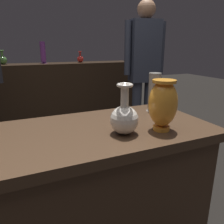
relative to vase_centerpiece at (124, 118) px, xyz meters
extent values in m
cube|color=#422D1E|center=(-0.08, 0.12, -0.51)|extent=(1.10, 0.59, 0.75)
cube|color=#422D1E|center=(-0.08, 0.12, -0.11)|extent=(1.20, 0.64, 0.05)
cube|color=black|center=(-0.08, 2.32, -0.41)|extent=(2.60, 0.40, 0.95)
cube|color=black|center=(-0.08, 2.32, 0.09)|extent=(2.60, 0.40, 0.04)
sphere|color=silver|center=(0.00, 0.00, -0.01)|extent=(0.14, 0.14, 0.14)
cylinder|color=silver|center=(0.00, 0.00, 0.10)|extent=(0.04, 0.04, 0.11)
torus|color=silver|center=(0.00, 0.00, 0.16)|extent=(0.08, 0.08, 0.02)
cone|color=gray|center=(0.36, 0.28, -0.07)|extent=(0.09, 0.09, 0.02)
cylinder|color=gray|center=(0.36, 0.28, 0.05)|extent=(0.08, 0.08, 0.23)
cylinder|color=orange|center=(0.20, -0.03, -0.07)|extent=(0.09, 0.09, 0.02)
ellipsoid|color=orange|center=(0.20, -0.03, 0.06)|extent=(0.15, 0.15, 0.24)
cylinder|color=orange|center=(0.20, -0.03, 0.17)|extent=(0.12, 0.12, 0.01)
sphere|color=#477A38|center=(-0.60, 2.38, 0.16)|extent=(0.10, 0.10, 0.10)
cylinder|color=#477A38|center=(-0.60, 2.38, 0.24)|extent=(0.03, 0.03, 0.08)
torus|color=#477A38|center=(-0.60, 2.38, 0.28)|extent=(0.06, 0.06, 0.01)
cone|color=#7A388E|center=(-0.08, 2.38, 0.12)|extent=(0.09, 0.09, 0.02)
cylinder|color=#7A388E|center=(-0.08, 2.38, 0.26)|extent=(0.07, 0.07, 0.27)
sphere|color=red|center=(0.44, 2.33, 0.15)|extent=(0.09, 0.09, 0.09)
cylinder|color=red|center=(0.44, 2.33, 0.23)|extent=(0.03, 0.03, 0.07)
torus|color=red|center=(0.44, 2.33, 0.26)|extent=(0.05, 0.05, 0.01)
cylinder|color=#333847|center=(0.94, 1.22, -0.47)|extent=(0.11, 0.11, 0.83)
cylinder|color=#333847|center=(0.79, 1.25, -0.47)|extent=(0.11, 0.11, 0.83)
cube|color=#333847|center=(0.87, 1.23, 0.28)|extent=(0.34, 0.22, 0.66)
sphere|color=#9E7051|center=(0.87, 1.23, 0.71)|extent=(0.19, 0.19, 0.19)
cylinder|color=#333847|center=(1.07, 1.21, 0.31)|extent=(0.07, 0.07, 0.56)
cylinder|color=#333847|center=(0.67, 1.26, 0.31)|extent=(0.07, 0.07, 0.56)
camera|label=1|loc=(-0.46, -0.91, 0.33)|focal=35.04mm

